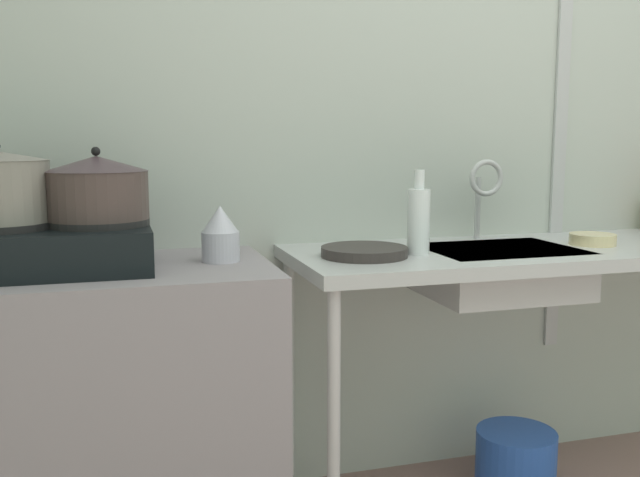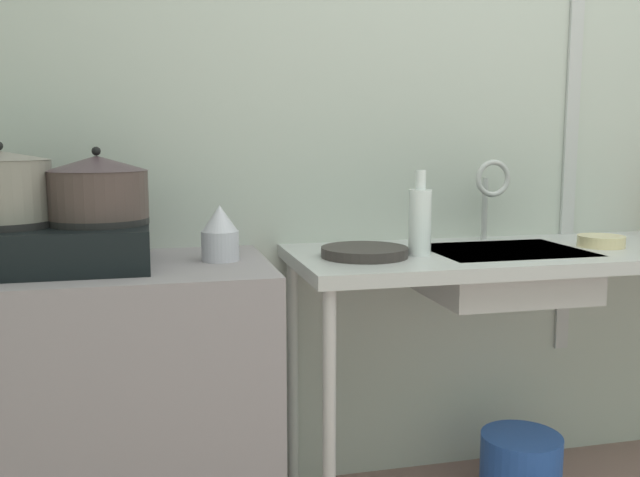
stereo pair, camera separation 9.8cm
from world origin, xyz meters
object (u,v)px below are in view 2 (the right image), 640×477
Objects in this scene: stove at (53,244)px; bucket_on_floor at (520,467)px; pot_on_right_burner at (98,187)px; bottle_by_sink at (420,220)px; pot_on_left_burner at (1,185)px; frying_pan at (364,252)px; small_bowl_on_drainboard at (601,241)px; faucet at (491,186)px; sink_basin at (504,273)px; percolator at (220,234)px.

bucket_on_floor is (1.41, -0.02, -0.79)m from stove.
pot_on_right_burner reaches higher than bottle_by_sink.
pot_on_right_burner is 1.60m from bucket_on_floor.
frying_pan is at bearing -1.72° from pot_on_left_burner.
frying_pan is 1.73× the size of small_bowl_on_drainboard.
small_bowl_on_drainboard is (0.29, -0.19, -0.17)m from faucet.
percolator is at bearing 178.97° from sink_basin.
faucet is (1.25, 0.17, -0.03)m from pot_on_right_burner.
bottle_by_sink reaches higher than stove.
percolator is (0.33, 0.01, -0.14)m from pot_on_right_burner.
percolator is 0.60× the size of bucket_on_floor.
bucket_on_floor is (0.55, 0.01, -0.74)m from frying_pan.
stove is 1.88× the size of pot_on_right_burner.
pot_on_right_burner is 1.25m from sink_basin.
bucket_on_floor is at bearing -77.23° from faucet.
small_bowl_on_drainboard is at bearing 0.64° from frying_pan.
stove reaches higher than sink_basin.
pot_on_left_burner is 1.63× the size of percolator.
bottle_by_sink is (-0.30, -0.03, 0.18)m from sink_basin.
stove is at bearing -178.51° from percolator.
small_bowl_on_drainboard is at bearing -1.51° from percolator.
bucket_on_floor is at bearing -0.72° from pot_on_right_burner.
percolator is 0.59m from bottle_by_sink.
percolator is 0.33× the size of sink_basin.
pot_on_left_burner is at bearing -178.82° from percolator.
bottle_by_sink is (0.17, -0.01, 0.09)m from frying_pan.
bottle_by_sink is at bearing -4.66° from percolator.
pot_on_left_burner reaches higher than small_bowl_on_drainboard.
frying_pan is at bearing -178.62° from bucket_on_floor.
frying_pan is 0.92m from bucket_on_floor.
stove is 3.42× the size of small_bowl_on_drainboard.
stove is 1.67m from small_bowl_on_drainboard.
bucket_on_floor is at bearing 1.38° from frying_pan.
small_bowl_on_drainboard is at bearing -0.71° from stove.
stove is 1.04m from bottle_by_sink.
pot_on_right_burner is 1.56m from small_bowl_on_drainboard.
faucet is 1.87× the size of small_bowl_on_drainboard.
pot_on_left_burner is at bearing 179.83° from sink_basin.
faucet is (1.37, 0.17, 0.12)m from stove.
percolator is 1.26m from bucket_on_floor.
pot_on_left_burner is at bearing -180.00° from stove.
percolator is at bearing 175.34° from bottle_by_sink.
frying_pan is (0.98, -0.03, -0.21)m from pot_on_left_burner.
bottle_by_sink is at bearing -2.27° from pot_on_right_burner.
pot_on_left_burner is 1.01× the size of frying_pan.
pot_on_left_burner reaches higher than faucet.
frying_pan is (0.86, -0.03, -0.05)m from stove.
bucket_on_floor is (0.04, -0.19, -0.92)m from faucet.
pot_on_right_burner is at bearing -172.12° from faucet.
pot_on_left_burner reaches higher than stove.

